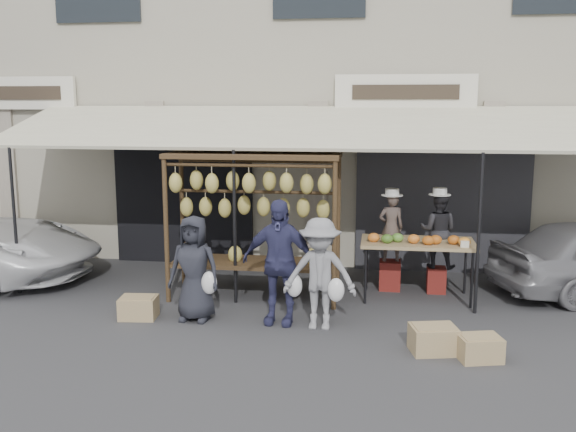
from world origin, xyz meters
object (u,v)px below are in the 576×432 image
object	(u,v)px
customer_mid	(279,262)
customer_left	(194,268)
crate_far	(139,308)
vendor_right	(438,230)
vendor_left	(391,227)
crate_near_b	(479,348)
customer_right	(320,274)
produce_table	(418,243)
crate_near_a	(433,339)
banana_rack	(253,198)

from	to	relation	value
customer_mid	customer_left	bearing A→B (deg)	-172.26
customer_left	crate_far	world-z (taller)	customer_left
vendor_right	customer_left	distance (m)	3.87
vendor_left	customer_left	xyz separation A→B (m)	(-2.69, -1.87, -0.28)
customer_mid	crate_near_b	bearing A→B (deg)	-14.71
vendor_right	customer_right	distance (m)	2.55
produce_table	crate_near_b	xyz separation A→B (m)	(0.60, -2.29, -0.73)
customer_right	crate_near_a	bearing A→B (deg)	-23.13
banana_rack	vendor_left	distance (m)	2.29
produce_table	customer_right	xyz separation A→B (m)	(-1.35, -1.48, -0.13)
produce_table	vendor_left	bearing A→B (deg)	129.29
vendor_right	crate_near_b	world-z (taller)	vendor_right
produce_table	crate_near_a	xyz separation A→B (m)	(0.09, -2.12, -0.72)
customer_mid	crate_near_a	size ratio (longest dim) A/B	3.19
produce_table	customer_mid	size ratio (longest dim) A/B	0.99
banana_rack	customer_right	xyz separation A→B (m)	(1.12, -1.17, -0.82)
customer_left	crate_near_a	distance (m)	3.31
produce_table	vendor_right	bearing A→B (deg)	52.21
vendor_right	crate_near_a	xyz separation A→B (m)	(-0.24, -2.55, -0.84)
vendor_right	crate_near_a	distance (m)	2.69
vendor_right	crate_near_b	distance (m)	2.86
vendor_left	crate_near_a	bearing A→B (deg)	91.64
crate_near_b	customer_right	bearing A→B (deg)	157.45
customer_mid	crate_near_b	world-z (taller)	customer_mid
crate_near_a	vendor_left	bearing A→B (deg)	100.63
vendor_right	customer_mid	bearing A→B (deg)	50.37
produce_table	vendor_right	size ratio (longest dim) A/B	1.43
banana_rack	vendor_left	world-z (taller)	banana_rack
customer_right	customer_left	bearing A→B (deg)	177.75
produce_table	crate_near_a	distance (m)	2.24
vendor_left	crate_near_b	size ratio (longest dim) A/B	2.28
customer_right	crate_near_a	size ratio (longest dim) A/B	2.78
customer_mid	customer_right	distance (m)	0.60
vendor_right	crate_near_b	bearing A→B (deg)	107.91
produce_table	vendor_left	xyz separation A→B (m)	(-0.40, 0.49, 0.14)
produce_table	customer_right	bearing A→B (deg)	-132.28
banana_rack	vendor_right	xyz separation A→B (m)	(2.80, 0.74, -0.57)
banana_rack	customer_left	xyz separation A→B (m)	(-0.62, -1.07, -0.84)
vendor_left	banana_rack	bearing A→B (deg)	12.20
vendor_left	customer_right	bearing A→B (deg)	55.29
vendor_left	customer_left	world-z (taller)	vendor_left
crate_far	crate_near_b	bearing A→B (deg)	-10.80
produce_table	customer_left	xyz separation A→B (m)	(-3.08, -1.39, -0.15)
customer_mid	crate_near_b	distance (m)	2.79
banana_rack	customer_right	world-z (taller)	banana_rack
vendor_right	customer_mid	distance (m)	2.87
crate_near_a	crate_far	xyz separation A→B (m)	(-3.98, 0.69, -0.01)
customer_right	crate_far	distance (m)	2.61
produce_table	vendor_right	distance (m)	0.55
vendor_right	customer_right	size ratio (longest dim) A/B	0.80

